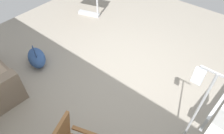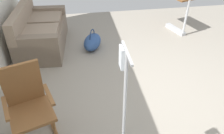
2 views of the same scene
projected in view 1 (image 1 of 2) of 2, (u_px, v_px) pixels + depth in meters
name	position (u px, v px, depth m)	size (l,w,h in m)	color
ground_plane	(124.00, 77.00, 3.75)	(7.08, 7.08, 0.00)	gray
duffel_bag	(37.00, 58.00, 3.91)	(0.64, 0.51, 0.43)	#2D4C84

